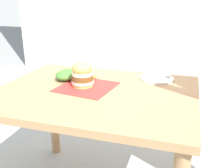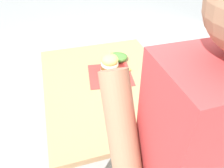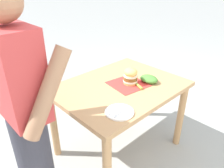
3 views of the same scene
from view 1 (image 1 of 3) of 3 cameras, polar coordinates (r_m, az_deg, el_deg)
The scene contains 6 objects.
patio_table at distance 1.58m, azimuth -3.48°, elevation -5.37°, with size 0.90×1.16×0.77m.
serving_paper at distance 1.59m, azimuth -5.53°, elevation -0.61°, with size 0.31×0.31×0.00m, color red.
sandwich at distance 1.58m, azimuth -6.45°, elevation 2.17°, with size 0.14×0.14×0.19m.
pickle_spear at distance 1.70m, azimuth -4.75°, elevation 1.20°, with size 0.02×0.02×0.10m, color #8EA83D.
side_plate_with_forks at distance 1.75m, azimuth 9.76°, elevation 1.19°, with size 0.22×0.22×0.02m.
side_salad at distance 1.75m, azimuth -9.76°, elevation 2.04°, with size 0.18×0.14×0.06m, color #477F33.
Camera 1 is at (1.35, 0.50, 1.31)m, focal length 42.00 mm.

